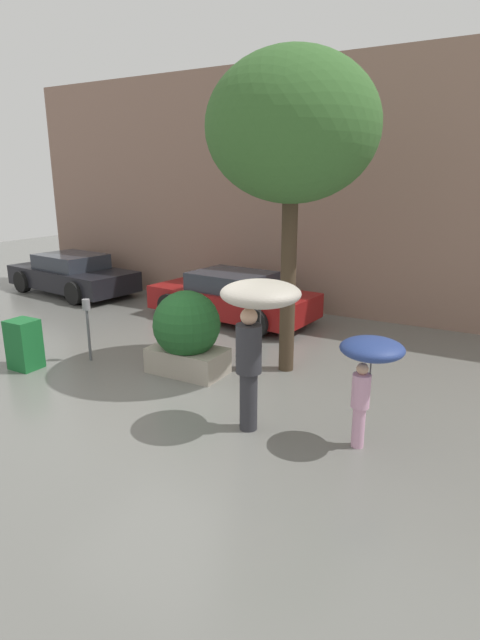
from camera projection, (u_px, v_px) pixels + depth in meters
The scene contains 10 objects.
ground_plane at pixel (154, 408), 7.46m from camera, with size 40.00×40.00×0.00m, color slate.
building_facade at pixel (317, 191), 12.10m from camera, with size 18.00×0.30×6.00m.
planter_box at pixel (187, 332), 8.62m from camera, with size 1.34×1.17×1.47m.
person_adult at pixel (257, 314), 6.43m from camera, with size 1.05×1.05×2.06m.
person_child at pixel (370, 360), 6.08m from camera, with size 0.78×0.78×1.44m.
parked_car_near at pixel (232, 297), 12.01m from camera, with size 4.16×2.24×1.16m.
parked_car_far at pixel (72, 275), 14.81m from camera, with size 4.36×2.37×1.16m.
street_tree at pixel (292, 130), 7.86m from camera, with size 2.77×2.77×5.25m.
parking_meter at pixel (87, 317), 9.18m from camera, with size 0.14×0.14×1.18m.
newspaper_box at pixel (24, 344), 8.90m from camera, with size 0.50×0.44×0.90m.
Camera 1 is at (4.43, -5.33, 3.31)m, focal length 28.00 mm.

